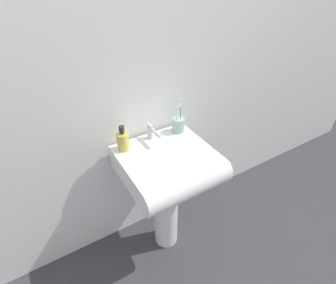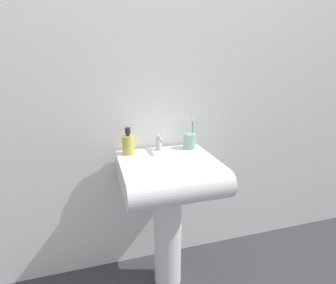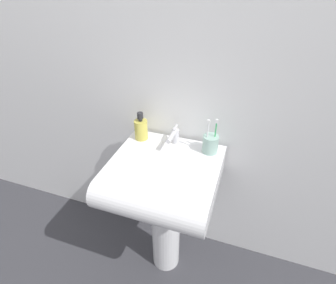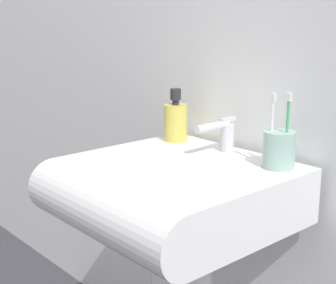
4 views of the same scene
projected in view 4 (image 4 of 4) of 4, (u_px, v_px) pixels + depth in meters
name	position (u px, v px, depth m)	size (l,w,h in m)	color
wall_back	(256.00, 12.00, 1.40)	(5.00, 0.05, 2.40)	white
sink_basin	(166.00, 195.00, 1.30)	(0.53, 0.53, 0.14)	white
faucet	(223.00, 133.00, 1.40)	(0.04, 0.15, 0.10)	silver
toothbrush_cup	(279.00, 149.00, 1.26)	(0.08, 0.08, 0.19)	#99BFB2
soap_bottle	(176.00, 121.00, 1.54)	(0.07, 0.07, 0.16)	gold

